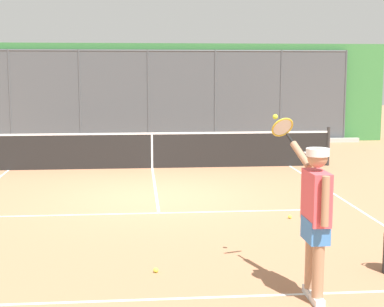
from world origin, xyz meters
TOP-DOWN VIEW (x-y plane):
  - ground_plane at (0.00, 0.00)m, footprint 60.00×60.00m
  - court_line_markings at (0.00, 1.62)m, footprint 7.60×9.14m
  - fence_backdrop at (-0.00, -9.57)m, footprint 17.32×1.37m
  - tennis_net at (0.00, -3.67)m, footprint 9.77×0.09m
  - tennis_player at (-1.62, 5.60)m, footprint 0.48×1.44m
  - tennis_ball_near_net at (-2.31, 1.95)m, footprint 0.07×0.07m
  - tennis_ball_mid_court at (0.15, 4.54)m, footprint 0.07×0.07m

SIDE VIEW (x-z plane):
  - ground_plane at x=0.00m, z-range 0.00..0.00m
  - court_line_markings at x=0.00m, z-range 0.00..0.01m
  - tennis_ball_near_net at x=-2.31m, z-range 0.00..0.07m
  - tennis_ball_mid_court at x=0.15m, z-range 0.00..0.07m
  - tennis_net at x=0.00m, z-range -0.04..1.03m
  - tennis_player at x=-1.62m, z-range 0.02..2.08m
  - fence_backdrop at x=0.00m, z-range -0.01..3.54m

